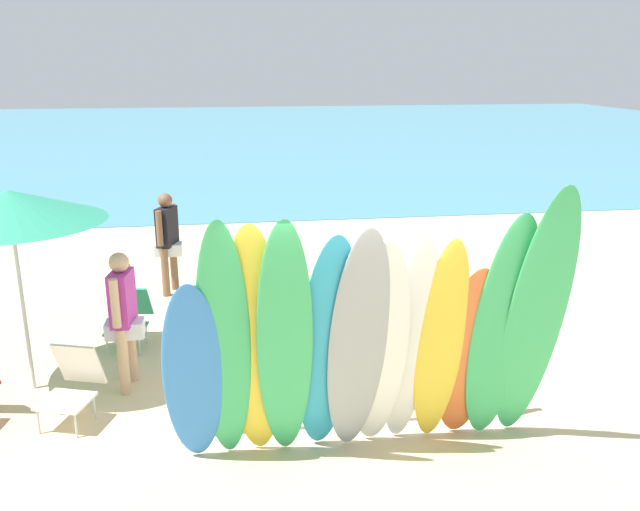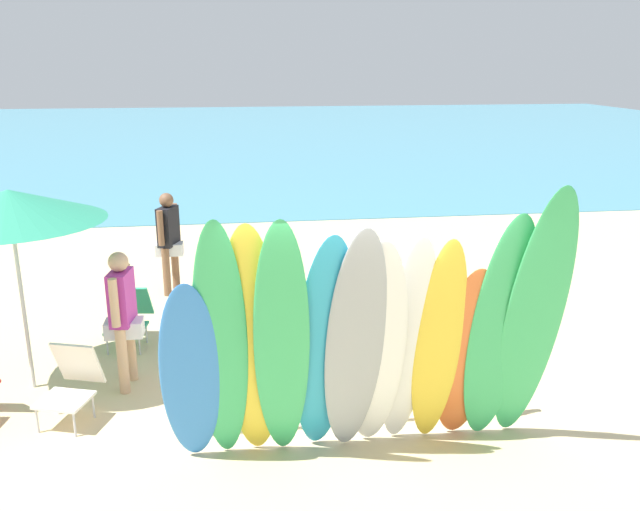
{
  "view_description": "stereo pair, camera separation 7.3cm",
  "coord_description": "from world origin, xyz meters",
  "px_view_note": "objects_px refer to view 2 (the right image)",
  "views": [
    {
      "loc": [
        -1.23,
        -5.98,
        3.72
      ],
      "look_at": [
        0.0,
        2.46,
        1.17
      ],
      "focal_mm": 36.91,
      "sensor_mm": 36.0,
      "label": 1
    },
    {
      "loc": [
        -1.16,
        -5.99,
        3.72
      ],
      "look_at": [
        0.0,
        2.46,
        1.17
      ],
      "focal_mm": 36.91,
      "sensor_mm": 36.0,
      "label": 2
    }
  ],
  "objects_px": {
    "surfboard_blue_0": "(190,376)",
    "surfboard_yellow_2": "(252,347)",
    "surfboard_grey_5": "(355,347)",
    "beachgoer_photographing": "(169,236)",
    "surfboard_yellow_8": "(438,345)",
    "beach_chair_blue": "(130,314)",
    "surfboard_green_3": "(282,347)",
    "surfboard_teal_4": "(324,349)",
    "surfboard_white_6": "(375,349)",
    "beach_chair_red": "(72,381)",
    "surfboard_green_10": "(498,333)",
    "surfboard_green_1": "(221,348)",
    "beach_umbrella": "(9,206)",
    "surfboard_white_7": "(407,345)",
    "surfboard_rack": "(352,387)",
    "beachgoer_by_water": "(123,311)",
    "surfboard_green_11": "(533,322)",
    "surfboard_orange_9": "(466,356)"
  },
  "relations": [
    {
      "from": "surfboard_white_6",
      "to": "beach_umbrella",
      "type": "relative_size",
      "value": 1.01
    },
    {
      "from": "surfboard_white_6",
      "to": "surfboard_green_1",
      "type": "bearing_deg",
      "value": -175.42
    },
    {
      "from": "surfboard_yellow_8",
      "to": "beachgoer_photographing",
      "type": "height_order",
      "value": "surfboard_yellow_8"
    },
    {
      "from": "surfboard_green_3",
      "to": "surfboard_white_7",
      "type": "bearing_deg",
      "value": 12.01
    },
    {
      "from": "beach_chair_red",
      "to": "surfboard_orange_9",
      "type": "bearing_deg",
      "value": 3.05
    },
    {
      "from": "surfboard_blue_0",
      "to": "surfboard_green_11",
      "type": "height_order",
      "value": "surfboard_green_11"
    },
    {
      "from": "surfboard_rack",
      "to": "surfboard_white_6",
      "type": "xyz_separation_m",
      "value": [
        0.1,
        -0.56,
        0.67
      ]
    },
    {
      "from": "surfboard_orange_9",
      "to": "beachgoer_by_water",
      "type": "xyz_separation_m",
      "value": [
        -3.47,
        1.74,
        -0.02
      ]
    },
    {
      "from": "surfboard_green_11",
      "to": "beach_chair_red",
      "type": "bearing_deg",
      "value": 167.84
    },
    {
      "from": "surfboard_yellow_8",
      "to": "beach_chair_blue",
      "type": "xyz_separation_m",
      "value": [
        -3.31,
        3.05,
        -0.71
      ]
    },
    {
      "from": "surfboard_grey_5",
      "to": "surfboard_rack",
      "type": "bearing_deg",
      "value": 77.99
    },
    {
      "from": "surfboard_green_1",
      "to": "beachgoer_by_water",
      "type": "distance_m",
      "value": 2.2
    },
    {
      "from": "surfboard_blue_0",
      "to": "surfboard_orange_9",
      "type": "distance_m",
      "value": 2.61
    },
    {
      "from": "surfboard_yellow_2",
      "to": "beach_umbrella",
      "type": "height_order",
      "value": "surfboard_yellow_2"
    },
    {
      "from": "surfboard_blue_0",
      "to": "surfboard_yellow_2",
      "type": "bearing_deg",
      "value": -4.5
    },
    {
      "from": "surfboard_rack",
      "to": "surfboard_teal_4",
      "type": "relative_size",
      "value": 1.47
    },
    {
      "from": "surfboard_green_11",
      "to": "beachgoer_by_water",
      "type": "relative_size",
      "value": 1.73
    },
    {
      "from": "beachgoer_by_water",
      "to": "surfboard_green_1",
      "type": "bearing_deg",
      "value": -140.41
    },
    {
      "from": "surfboard_green_11",
      "to": "surfboard_grey_5",
      "type": "bearing_deg",
      "value": -176.83
    },
    {
      "from": "surfboard_green_1",
      "to": "beachgoer_photographing",
      "type": "distance_m",
      "value": 5.23
    },
    {
      "from": "surfboard_yellow_2",
      "to": "surfboard_green_10",
      "type": "distance_m",
      "value": 2.32
    },
    {
      "from": "surfboard_green_1",
      "to": "beachgoer_photographing",
      "type": "relative_size",
      "value": 1.55
    },
    {
      "from": "beach_chair_blue",
      "to": "surfboard_yellow_2",
      "type": "bearing_deg",
      "value": -55.87
    },
    {
      "from": "surfboard_yellow_8",
      "to": "beachgoer_photographing",
      "type": "relative_size",
      "value": 1.37
    },
    {
      "from": "surfboard_grey_5",
      "to": "surfboard_green_11",
      "type": "height_order",
      "value": "surfboard_green_11"
    },
    {
      "from": "beach_chair_blue",
      "to": "surfboard_white_6",
      "type": "bearing_deg",
      "value": -41.83
    },
    {
      "from": "surfboard_green_1",
      "to": "surfboard_teal_4",
      "type": "xyz_separation_m",
      "value": [
        0.93,
        -0.0,
        -0.08
      ]
    },
    {
      "from": "surfboard_grey_5",
      "to": "surfboard_yellow_8",
      "type": "distance_m",
      "value": 0.84
    },
    {
      "from": "surfboard_green_1",
      "to": "surfboard_green_3",
      "type": "distance_m",
      "value": 0.54
    },
    {
      "from": "surfboard_grey_5",
      "to": "surfboard_white_7",
      "type": "height_order",
      "value": "surfboard_grey_5"
    },
    {
      "from": "surfboard_yellow_2",
      "to": "surfboard_teal_4",
      "type": "height_order",
      "value": "surfboard_yellow_2"
    },
    {
      "from": "surfboard_grey_5",
      "to": "surfboard_green_11",
      "type": "distance_m",
      "value": 1.69
    },
    {
      "from": "surfboard_grey_5",
      "to": "beachgoer_photographing",
      "type": "relative_size",
      "value": 1.51
    },
    {
      "from": "surfboard_green_1",
      "to": "surfboard_orange_9",
      "type": "xyz_separation_m",
      "value": [
        2.33,
        0.12,
        -0.29
      ]
    },
    {
      "from": "beachgoer_by_water",
      "to": "beachgoer_photographing",
      "type": "bearing_deg",
      "value": 3.53
    },
    {
      "from": "surfboard_teal_4",
      "to": "surfboard_green_10",
      "type": "height_order",
      "value": "surfboard_green_10"
    },
    {
      "from": "surfboard_green_3",
      "to": "surfboard_teal_4",
      "type": "xyz_separation_m",
      "value": [
        0.39,
        0.09,
        -0.09
      ]
    },
    {
      "from": "surfboard_yellow_2",
      "to": "surfboard_white_6",
      "type": "xyz_separation_m",
      "value": [
        1.13,
        -0.03,
        -0.08
      ]
    },
    {
      "from": "surfboard_green_3",
      "to": "surfboard_teal_4",
      "type": "bearing_deg",
      "value": 16.57
    },
    {
      "from": "surfboard_teal_4",
      "to": "beach_chair_red",
      "type": "relative_size",
      "value": 2.98
    },
    {
      "from": "surfboard_rack",
      "to": "beachgoer_by_water",
      "type": "bearing_deg",
      "value": 152.12
    },
    {
      "from": "surfboard_blue_0",
      "to": "beachgoer_photographing",
      "type": "height_order",
      "value": "surfboard_blue_0"
    },
    {
      "from": "surfboard_white_7",
      "to": "surfboard_rack",
      "type": "bearing_deg",
      "value": 127.96
    },
    {
      "from": "surfboard_teal_4",
      "to": "surfboard_orange_9",
      "type": "height_order",
      "value": "surfboard_teal_4"
    },
    {
      "from": "beachgoer_photographing",
      "to": "beachgoer_by_water",
      "type": "xyz_separation_m",
      "value": [
        -0.25,
        -3.28,
        -0.01
      ]
    },
    {
      "from": "beach_umbrella",
      "to": "surfboard_rack",
      "type": "bearing_deg",
      "value": -21.61
    },
    {
      "from": "beach_chair_red",
      "to": "surfboard_rack",
      "type": "bearing_deg",
      "value": 6.06
    },
    {
      "from": "surfboard_green_1",
      "to": "surfboard_grey_5",
      "type": "relative_size",
      "value": 1.03
    },
    {
      "from": "surfboard_green_3",
      "to": "surfboard_white_6",
      "type": "bearing_deg",
      "value": 9.99
    },
    {
      "from": "surfboard_green_10",
      "to": "surfboard_green_11",
      "type": "xyz_separation_m",
      "value": [
        0.29,
        -0.09,
        0.14
      ]
    }
  ]
}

